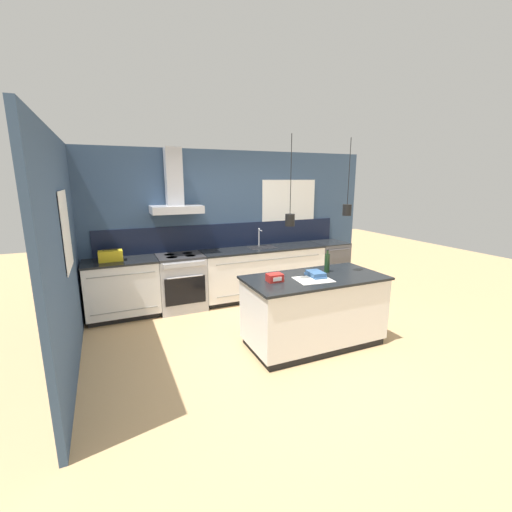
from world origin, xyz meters
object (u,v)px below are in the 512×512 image
object	(u,v)px
book_stack	(316,274)
yellow_toolbox	(111,256)
red_supply_box	(275,278)
dishwasher	(328,265)
bottle_on_island	(327,263)
oven_range	(181,282)

from	to	relation	value
book_stack	yellow_toolbox	xyz separation A→B (m)	(-2.34, 1.96, 0.05)
red_supply_box	yellow_toolbox	bearing A→B (deg)	132.61
book_stack	red_supply_box	distance (m)	0.56
dishwasher	red_supply_box	world-z (taller)	red_supply_box
bottle_on_island	book_stack	world-z (taller)	bottle_on_island
book_stack	yellow_toolbox	size ratio (longest dim) A/B	0.92
book_stack	yellow_toolbox	distance (m)	3.05
oven_range	bottle_on_island	size ratio (longest dim) A/B	2.95
bottle_on_island	red_supply_box	xyz separation A→B (m)	(-0.82, -0.10, -0.08)
bottle_on_island	yellow_toolbox	xyz separation A→B (m)	(-2.59, 1.83, -0.05)
dishwasher	red_supply_box	distance (m)	2.95
dishwasher	book_stack	xyz separation A→B (m)	(-1.61, -1.96, 0.49)
oven_range	bottle_on_island	xyz separation A→B (m)	(1.56, -1.82, 0.58)
bottle_on_island	red_supply_box	world-z (taller)	bottle_on_island
bottle_on_island	book_stack	bearing A→B (deg)	-153.67
dishwasher	red_supply_box	bearing A→B (deg)	-138.44
oven_range	book_stack	bearing A→B (deg)	-56.23
oven_range	red_supply_box	xyz separation A→B (m)	(0.74, -1.92, 0.50)
book_stack	yellow_toolbox	world-z (taller)	yellow_toolbox
bottle_on_island	red_supply_box	distance (m)	0.83
dishwasher	bottle_on_island	distance (m)	2.35
dishwasher	yellow_toolbox	size ratio (longest dim) A/B	2.68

